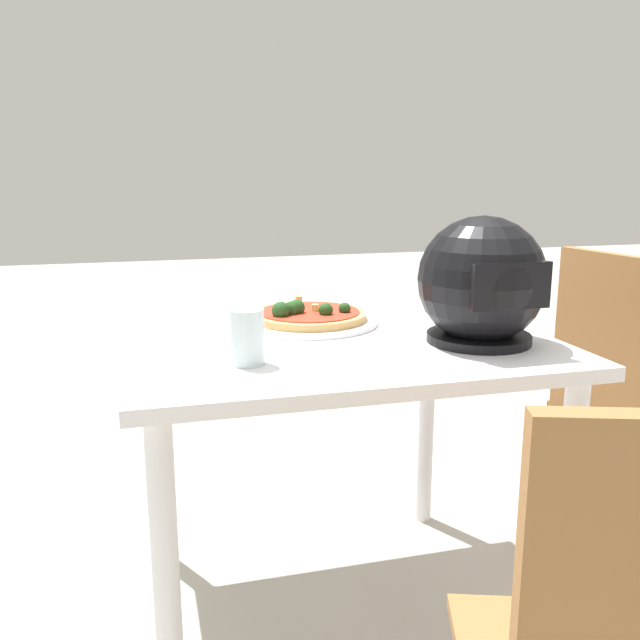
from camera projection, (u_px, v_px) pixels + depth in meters
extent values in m
plane|color=#B2ADA3|center=(331.00, 608.00, 1.77)|extent=(14.00, 14.00, 0.00)
cube|color=white|center=(332.00, 339.00, 1.61)|extent=(0.95, 0.85, 0.03)
cylinder|color=white|center=(426.00, 416.00, 2.14)|extent=(0.05, 0.05, 0.70)
cylinder|color=white|center=(154.00, 443.00, 1.93)|extent=(0.05, 0.05, 0.70)
cylinder|color=white|center=(565.00, 534.00, 1.45)|extent=(0.05, 0.05, 0.70)
cylinder|color=white|center=(167.00, 596.00, 1.24)|extent=(0.05, 0.05, 0.70)
cylinder|color=white|center=(309.00, 322.00, 1.69)|extent=(0.34, 0.34, 0.01)
cylinder|color=tan|center=(309.00, 316.00, 1.69)|extent=(0.28, 0.28, 0.02)
cylinder|color=red|center=(309.00, 312.00, 1.69)|extent=(0.25, 0.25, 0.00)
sphere|color=#234C1E|center=(281.00, 310.00, 1.63)|extent=(0.04, 0.04, 0.04)
sphere|color=#234C1E|center=(291.00, 309.00, 1.65)|extent=(0.04, 0.04, 0.04)
sphere|color=#234C1E|center=(345.00, 308.00, 1.67)|extent=(0.03, 0.03, 0.03)
sphere|color=#234C1E|center=(327.00, 310.00, 1.65)|extent=(0.03, 0.03, 0.03)
sphere|color=#234C1E|center=(296.00, 308.00, 1.67)|extent=(0.04, 0.04, 0.04)
cylinder|color=#E0D172|center=(298.00, 308.00, 1.68)|extent=(0.02, 0.02, 0.02)
cylinder|color=#E0D172|center=(315.00, 308.00, 1.69)|extent=(0.02, 0.02, 0.02)
cylinder|color=#E0D172|center=(299.00, 299.00, 1.79)|extent=(0.02, 0.02, 0.02)
cylinder|color=#E0D172|center=(283.00, 308.00, 1.69)|extent=(0.02, 0.02, 0.01)
cylinder|color=#E0D172|center=(291.00, 304.00, 1.74)|extent=(0.02, 0.02, 0.01)
sphere|color=black|center=(482.00, 280.00, 1.49)|extent=(0.28, 0.28, 0.28)
cylinder|color=black|center=(479.00, 338.00, 1.52)|extent=(0.23, 0.23, 0.02)
cube|color=black|center=(511.00, 286.00, 1.37)|extent=(0.17, 0.02, 0.10)
cylinder|color=silver|center=(247.00, 337.00, 1.34)|extent=(0.07, 0.07, 0.11)
cube|color=#996638|center=(611.00, 341.00, 1.77)|extent=(0.08, 0.38, 0.45)
cylinder|color=#996638|center=(556.00, 477.00, 2.03)|extent=(0.04, 0.04, 0.43)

